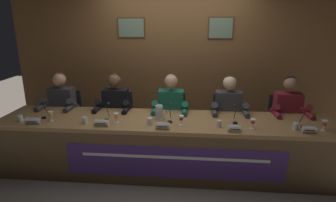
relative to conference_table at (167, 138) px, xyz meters
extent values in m
plane|color=#70665B|center=(0.00, 0.12, -0.52)|extent=(12.00, 12.00, 0.00)
cube|color=brown|center=(0.00, 1.56, 0.78)|extent=(5.62, 0.12, 2.60)
cube|color=#4C3319|center=(-0.75, 1.50, 1.32)|extent=(0.47, 0.02, 0.34)
cube|color=slate|center=(-0.75, 1.49, 1.32)|extent=(0.43, 0.01, 0.30)
cube|color=#4C3319|center=(0.74, 1.50, 1.32)|extent=(0.42, 0.02, 0.36)
cube|color=slate|center=(0.74, 1.49, 1.32)|extent=(0.38, 0.01, 0.32)
cube|color=olive|center=(0.00, 0.12, 0.19)|extent=(4.42, 0.86, 0.05)
cube|color=brown|center=(0.00, -0.29, -0.18)|extent=(4.36, 0.04, 0.68)
cube|color=brown|center=(-2.16, 0.12, -0.18)|extent=(0.08, 0.78, 0.68)
cube|color=#4C2D7A|center=(0.11, -0.31, -0.18)|extent=(2.61, 0.01, 0.40)
cube|color=white|center=(0.11, -0.31, -0.11)|extent=(2.22, 0.00, 0.04)
cylinder|color=black|center=(-1.65, 0.65, -0.50)|extent=(0.44, 0.44, 0.02)
cylinder|color=black|center=(-1.65, 0.65, -0.29)|extent=(0.05, 0.05, 0.41)
cube|color=#232328|center=(-1.65, 0.65, -0.07)|extent=(0.44, 0.44, 0.03)
cube|color=#232328|center=(-1.65, 0.85, 0.17)|extent=(0.40, 0.05, 0.44)
cylinder|color=black|center=(-1.75, 0.30, -0.29)|extent=(0.10, 0.10, 0.46)
cylinder|color=black|center=(-1.55, 0.30, -0.29)|extent=(0.10, 0.10, 0.46)
cylinder|color=black|center=(-1.75, 0.45, 0.00)|extent=(0.13, 0.34, 0.13)
cylinder|color=black|center=(-1.55, 0.45, 0.00)|extent=(0.13, 0.34, 0.13)
cube|color=#38383D|center=(-1.65, 0.62, 0.24)|extent=(0.36, 0.20, 0.48)
sphere|color=tan|center=(-1.65, 0.60, 0.61)|extent=(0.19, 0.19, 0.19)
sphere|color=#593819|center=(-1.65, 0.61, 0.63)|extent=(0.17, 0.17, 0.17)
cylinder|color=#38383D|center=(-1.86, 0.52, 0.26)|extent=(0.09, 0.30, 0.25)
cylinder|color=#38383D|center=(-1.44, 0.52, 0.26)|extent=(0.09, 0.30, 0.25)
cylinder|color=#38383D|center=(-1.86, 0.36, 0.24)|extent=(0.07, 0.24, 0.07)
cylinder|color=#38383D|center=(-1.44, 0.36, 0.24)|extent=(0.07, 0.24, 0.07)
cube|color=white|center=(-1.66, -0.21, 0.25)|extent=(0.19, 0.03, 0.08)
cube|color=white|center=(-1.66, -0.18, 0.25)|extent=(0.19, 0.03, 0.08)
cube|color=black|center=(-1.66, -0.22, 0.25)|extent=(0.13, 0.01, 0.01)
cylinder|color=white|center=(-1.49, -0.06, 0.21)|extent=(0.06, 0.06, 0.00)
cylinder|color=white|center=(-1.49, -0.06, 0.24)|extent=(0.01, 0.01, 0.05)
cone|color=white|center=(-1.49, -0.06, 0.30)|extent=(0.06, 0.06, 0.06)
cylinder|color=yellow|center=(-1.49, -0.06, 0.30)|extent=(0.04, 0.04, 0.04)
cylinder|color=silver|center=(-1.87, -0.12, 0.25)|extent=(0.06, 0.06, 0.08)
cylinder|color=silver|center=(-1.87, -0.12, 0.24)|extent=(0.05, 0.05, 0.05)
cylinder|color=black|center=(-1.63, 0.02, 0.22)|extent=(0.06, 0.06, 0.02)
cylinder|color=black|center=(-1.63, 0.08, 0.32)|extent=(0.01, 0.13, 0.18)
sphere|color=#2D2D2D|center=(-1.63, 0.14, 0.41)|extent=(0.03, 0.03, 0.03)
cylinder|color=black|center=(-0.83, 0.65, -0.50)|extent=(0.44, 0.44, 0.02)
cylinder|color=black|center=(-0.83, 0.65, -0.29)|extent=(0.05, 0.05, 0.41)
cube|color=#232328|center=(-0.83, 0.65, -0.07)|extent=(0.44, 0.44, 0.03)
cube|color=#232328|center=(-0.83, 0.85, 0.17)|extent=(0.40, 0.05, 0.44)
cylinder|color=black|center=(-0.93, 0.30, -0.29)|extent=(0.10, 0.10, 0.46)
cylinder|color=black|center=(-0.73, 0.30, -0.29)|extent=(0.10, 0.10, 0.46)
cylinder|color=black|center=(-0.93, 0.45, 0.00)|extent=(0.13, 0.34, 0.13)
cylinder|color=black|center=(-0.73, 0.45, 0.00)|extent=(0.13, 0.34, 0.13)
cube|color=black|center=(-0.83, 0.62, 0.24)|extent=(0.36, 0.20, 0.48)
sphere|color=brown|center=(-0.83, 0.60, 0.61)|extent=(0.19, 0.19, 0.19)
sphere|color=#331E0F|center=(-0.83, 0.61, 0.63)|extent=(0.17, 0.17, 0.17)
cylinder|color=black|center=(-1.04, 0.52, 0.26)|extent=(0.09, 0.30, 0.25)
cylinder|color=black|center=(-0.62, 0.52, 0.26)|extent=(0.09, 0.30, 0.25)
cylinder|color=black|center=(-1.04, 0.36, 0.24)|extent=(0.07, 0.24, 0.07)
cylinder|color=black|center=(-0.62, 0.36, 0.24)|extent=(0.07, 0.24, 0.07)
cube|color=white|center=(-0.79, -0.21, 0.25)|extent=(0.18, 0.03, 0.08)
cube|color=white|center=(-0.79, -0.18, 0.25)|extent=(0.18, 0.03, 0.08)
cube|color=black|center=(-0.79, -0.21, 0.25)|extent=(0.13, 0.01, 0.01)
cylinder|color=white|center=(-0.64, -0.05, 0.21)|extent=(0.06, 0.06, 0.00)
cylinder|color=white|center=(-0.64, -0.05, 0.24)|extent=(0.01, 0.01, 0.05)
cone|color=white|center=(-0.64, -0.05, 0.30)|extent=(0.06, 0.06, 0.06)
cylinder|color=orange|center=(-0.64, -0.05, 0.30)|extent=(0.04, 0.04, 0.04)
cylinder|color=silver|center=(-1.02, -0.12, 0.25)|extent=(0.06, 0.06, 0.08)
cylinder|color=silver|center=(-1.02, -0.12, 0.24)|extent=(0.05, 0.05, 0.05)
cylinder|color=black|center=(-0.78, -0.01, 0.22)|extent=(0.06, 0.06, 0.02)
cylinder|color=black|center=(-0.78, 0.06, 0.32)|extent=(0.01, 0.13, 0.18)
sphere|color=#2D2D2D|center=(-0.78, 0.12, 0.41)|extent=(0.03, 0.03, 0.03)
cylinder|color=black|center=(0.00, 0.65, -0.50)|extent=(0.44, 0.44, 0.02)
cylinder|color=black|center=(0.00, 0.65, -0.29)|extent=(0.05, 0.05, 0.41)
cube|color=#232328|center=(0.00, 0.65, -0.07)|extent=(0.44, 0.44, 0.03)
cube|color=#232328|center=(0.00, 0.85, 0.17)|extent=(0.40, 0.05, 0.44)
cylinder|color=black|center=(-0.10, 0.30, -0.29)|extent=(0.10, 0.10, 0.46)
cylinder|color=black|center=(0.10, 0.30, -0.29)|extent=(0.10, 0.10, 0.46)
cylinder|color=black|center=(-0.10, 0.45, 0.00)|extent=(0.13, 0.34, 0.13)
cylinder|color=black|center=(0.10, 0.45, 0.00)|extent=(0.13, 0.34, 0.13)
cube|color=#196047|center=(0.00, 0.62, 0.24)|extent=(0.36, 0.20, 0.48)
sphere|color=tan|center=(0.00, 0.60, 0.61)|extent=(0.19, 0.19, 0.19)
sphere|color=gray|center=(0.00, 0.61, 0.63)|extent=(0.17, 0.17, 0.17)
cylinder|color=#196047|center=(-0.21, 0.52, 0.26)|extent=(0.09, 0.30, 0.25)
cylinder|color=#196047|center=(0.21, 0.52, 0.26)|extent=(0.09, 0.30, 0.25)
cylinder|color=#196047|center=(-0.21, 0.36, 0.24)|extent=(0.07, 0.24, 0.07)
cylinder|color=#196047|center=(0.21, 0.36, 0.24)|extent=(0.07, 0.24, 0.07)
cube|color=white|center=(-0.03, -0.24, 0.25)|extent=(0.17, 0.03, 0.08)
cube|color=white|center=(-0.03, -0.20, 0.25)|extent=(0.17, 0.03, 0.08)
cube|color=black|center=(-0.03, -0.24, 0.25)|extent=(0.12, 0.01, 0.01)
cylinder|color=white|center=(0.18, -0.07, 0.21)|extent=(0.06, 0.06, 0.00)
cylinder|color=white|center=(0.18, -0.07, 0.24)|extent=(0.01, 0.01, 0.05)
cone|color=white|center=(0.18, -0.07, 0.30)|extent=(0.06, 0.06, 0.06)
cylinder|color=#B21E2D|center=(0.18, -0.07, 0.30)|extent=(0.04, 0.04, 0.04)
cylinder|color=silver|center=(-0.21, -0.08, 0.25)|extent=(0.06, 0.06, 0.08)
cylinder|color=silver|center=(-0.21, -0.08, 0.24)|extent=(0.05, 0.05, 0.05)
cylinder|color=black|center=(0.03, 0.00, 0.22)|extent=(0.06, 0.06, 0.02)
cylinder|color=black|center=(0.03, 0.07, 0.32)|extent=(0.01, 0.13, 0.18)
sphere|color=#2D2D2D|center=(0.03, 0.13, 0.41)|extent=(0.03, 0.03, 0.03)
cylinder|color=black|center=(0.82, 0.65, -0.50)|extent=(0.44, 0.44, 0.02)
cylinder|color=black|center=(0.82, 0.65, -0.29)|extent=(0.05, 0.05, 0.41)
cube|color=#232328|center=(0.82, 0.65, -0.07)|extent=(0.44, 0.44, 0.03)
cube|color=#232328|center=(0.82, 0.85, 0.17)|extent=(0.40, 0.05, 0.44)
cylinder|color=black|center=(0.72, 0.30, -0.29)|extent=(0.10, 0.10, 0.46)
cylinder|color=black|center=(0.92, 0.30, -0.29)|extent=(0.10, 0.10, 0.46)
cylinder|color=black|center=(0.72, 0.45, 0.00)|extent=(0.13, 0.34, 0.13)
cylinder|color=black|center=(0.92, 0.45, 0.00)|extent=(0.13, 0.34, 0.13)
cube|color=#38383D|center=(0.82, 0.62, 0.24)|extent=(0.36, 0.20, 0.48)
sphere|color=beige|center=(0.82, 0.60, 0.61)|extent=(0.19, 0.19, 0.19)
sphere|color=#331E0F|center=(0.82, 0.61, 0.63)|extent=(0.17, 0.17, 0.17)
cylinder|color=#38383D|center=(0.61, 0.52, 0.26)|extent=(0.09, 0.30, 0.25)
cylinder|color=#38383D|center=(1.03, 0.52, 0.26)|extent=(0.09, 0.30, 0.25)
cylinder|color=#38383D|center=(0.61, 0.36, 0.24)|extent=(0.07, 0.24, 0.07)
cylinder|color=#38383D|center=(1.03, 0.36, 0.24)|extent=(0.07, 0.24, 0.07)
cube|color=white|center=(0.80, -0.24, 0.25)|extent=(0.16, 0.03, 0.08)
cube|color=white|center=(0.80, -0.21, 0.25)|extent=(0.16, 0.03, 0.08)
cube|color=black|center=(0.80, -0.24, 0.25)|extent=(0.11, 0.01, 0.01)
cylinder|color=white|center=(1.02, -0.11, 0.21)|extent=(0.06, 0.06, 0.00)
cylinder|color=white|center=(1.02, -0.11, 0.24)|extent=(0.01, 0.01, 0.05)
cone|color=white|center=(1.02, -0.11, 0.30)|extent=(0.06, 0.06, 0.06)
cylinder|color=#B21E2D|center=(1.02, -0.11, 0.30)|extent=(0.04, 0.04, 0.04)
cylinder|color=silver|center=(0.63, -0.09, 0.25)|extent=(0.06, 0.06, 0.08)
cylinder|color=silver|center=(0.63, -0.09, 0.24)|extent=(0.05, 0.05, 0.05)
cylinder|color=black|center=(0.85, 0.04, 0.22)|extent=(0.06, 0.06, 0.02)
cylinder|color=black|center=(0.85, 0.11, 0.32)|extent=(0.01, 0.13, 0.18)
sphere|color=#2D2D2D|center=(0.85, 0.17, 0.41)|extent=(0.03, 0.03, 0.03)
cylinder|color=black|center=(1.65, 0.65, -0.50)|extent=(0.44, 0.44, 0.02)
cylinder|color=black|center=(1.65, 0.65, -0.29)|extent=(0.05, 0.05, 0.41)
cube|color=#232328|center=(1.65, 0.65, -0.07)|extent=(0.44, 0.44, 0.03)
cube|color=#232328|center=(1.65, 0.85, 0.17)|extent=(0.40, 0.05, 0.44)
cylinder|color=black|center=(1.55, 0.30, -0.29)|extent=(0.10, 0.10, 0.46)
cylinder|color=black|center=(1.75, 0.30, -0.29)|extent=(0.10, 0.10, 0.46)
cylinder|color=black|center=(1.55, 0.45, 0.00)|extent=(0.13, 0.34, 0.13)
cylinder|color=black|center=(1.75, 0.45, 0.00)|extent=(0.13, 0.34, 0.13)
cube|color=maroon|center=(1.65, 0.62, 0.24)|extent=(0.36, 0.20, 0.48)
sphere|color=#8E664C|center=(1.65, 0.60, 0.61)|extent=(0.19, 0.19, 0.19)
sphere|color=black|center=(1.65, 0.61, 0.63)|extent=(0.17, 0.17, 0.17)
cylinder|color=maroon|center=(1.44, 0.52, 0.26)|extent=(0.09, 0.30, 0.25)
cylinder|color=maroon|center=(1.86, 0.52, 0.26)|extent=(0.09, 0.30, 0.25)
cylinder|color=maroon|center=(1.44, 0.36, 0.24)|extent=(0.07, 0.24, 0.07)
cylinder|color=maroon|center=(1.86, 0.36, 0.24)|extent=(0.07, 0.24, 0.07)
cube|color=white|center=(1.64, -0.21, 0.25)|extent=(0.15, 0.03, 0.08)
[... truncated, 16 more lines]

